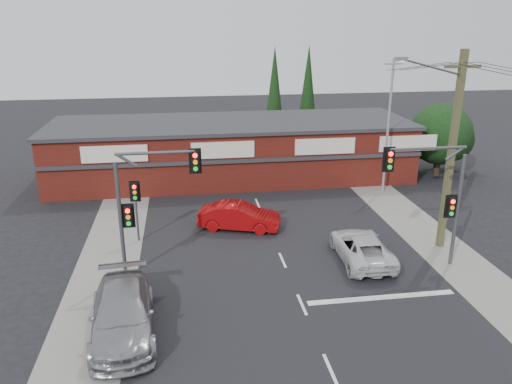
{
  "coord_description": "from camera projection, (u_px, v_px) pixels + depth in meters",
  "views": [
    {
      "loc": [
        -4.57,
        -19.19,
        11.23
      ],
      "look_at": [
        -1.26,
        3.0,
        3.5
      ],
      "focal_mm": 35.0,
      "sensor_mm": 36.0,
      "label": 1
    }
  ],
  "objects": [
    {
      "name": "tree_cluster",
      "position": [
        440.0,
        137.0,
        37.79
      ],
      "size": [
        5.9,
        5.1,
        5.5
      ],
      "color": "#2D2116",
      "rests_on": "ground"
    },
    {
      "name": "red_sedan",
      "position": [
        239.0,
        216.0,
        28.16
      ],
      "size": [
        4.85,
        2.9,
        1.51
      ],
      "primitive_type": "imported",
      "rotation": [
        0.0,
        0.0,
        1.26
      ],
      "color": "#97090B",
      "rests_on": "ground"
    },
    {
      "name": "utility_pole",
      "position": [
        450.0,
        146.0,
        24.45
      ],
      "size": [
        4.38,
        0.59,
        10.0
      ],
      "color": "brown",
      "rests_on": "ground"
    },
    {
      "name": "verge_left",
      "position": [
        112.0,
        250.0,
        25.73
      ],
      "size": [
        3.0,
        70.0,
        0.02
      ],
      "primitive_type": "cube",
      "color": "gray",
      "rests_on": "ground"
    },
    {
      "name": "verge_right",
      "position": [
        422.0,
        231.0,
        28.1
      ],
      "size": [
        3.0,
        70.0,
        0.02
      ],
      "primitive_type": "cube",
      "color": "gray",
      "rests_on": "ground"
    },
    {
      "name": "conifer_near",
      "position": [
        274.0,
        90.0,
        43.39
      ],
      "size": [
        1.8,
        1.8,
        9.25
      ],
      "color": "#2D2116",
      "rests_on": "ground"
    },
    {
      "name": "silver_suv",
      "position": [
        123.0,
        314.0,
        18.66
      ],
      "size": [
        2.77,
        5.86,
        1.65
      ],
      "primitive_type": "imported",
      "rotation": [
        0.0,
        0.0,
        0.08
      ],
      "color": "#959799",
      "rests_on": "ground"
    },
    {
      "name": "lane_dashes",
      "position": [
        275.0,
        243.0,
        26.56
      ],
      "size": [
        0.12,
        46.84,
        0.01
      ],
      "color": "silver",
      "rests_on": "ground"
    },
    {
      "name": "traffic_mast_left",
      "position": [
        143.0,
        196.0,
        21.94
      ],
      "size": [
        3.77,
        0.27,
        5.97
      ],
      "color": "#47494C",
      "rests_on": "ground"
    },
    {
      "name": "ground",
      "position": [
        294.0,
        286.0,
        22.24
      ],
      "size": [
        120.0,
        120.0,
        0.0
      ],
      "primitive_type": "plane",
      "color": "black",
      "rests_on": "ground"
    },
    {
      "name": "stop_line",
      "position": [
        381.0,
        297.0,
        21.32
      ],
      "size": [
        6.5,
        0.35,
        0.01
      ],
      "primitive_type": "cube",
      "color": "silver",
      "rests_on": "ground"
    },
    {
      "name": "road_strip",
      "position": [
        274.0,
        240.0,
        26.92
      ],
      "size": [
        14.0,
        70.0,
        0.01
      ],
      "primitive_type": "cube",
      "color": "black",
      "rests_on": "ground"
    },
    {
      "name": "pedestal_signal",
      "position": [
        135.0,
        199.0,
        26.07
      ],
      "size": [
        0.55,
        0.27,
        3.38
      ],
      "color": "#47494C",
      "rests_on": "ground"
    },
    {
      "name": "steel_pole",
      "position": [
        388.0,
        124.0,
        33.19
      ],
      "size": [
        1.2,
        0.16,
        9.0
      ],
      "color": "gray",
      "rests_on": "ground"
    },
    {
      "name": "conifer_far",
      "position": [
        308.0,
        87.0,
        45.75
      ],
      "size": [
        1.8,
        1.8,
        9.25
      ],
      "color": "#2D2116",
      "rests_on": "ground"
    },
    {
      "name": "traffic_mast_right",
      "position": [
        437.0,
        188.0,
        22.85
      ],
      "size": [
        3.96,
        0.27,
        5.97
      ],
      "color": "#47494C",
      "rests_on": "ground"
    },
    {
      "name": "white_suv",
      "position": [
        362.0,
        247.0,
        24.48
      ],
      "size": [
        2.48,
        5.04,
        1.38
      ],
      "primitive_type": "imported",
      "rotation": [
        0.0,
        0.0,
        3.1
      ],
      "color": "silver",
      "rests_on": "ground"
    },
    {
      "name": "shop_building",
      "position": [
        232.0,
        149.0,
        37.29
      ],
      "size": [
        27.3,
        8.4,
        4.22
      ],
      "color": "#46130E",
      "rests_on": "ground"
    }
  ]
}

